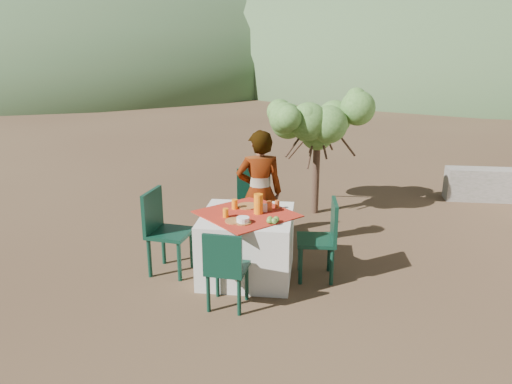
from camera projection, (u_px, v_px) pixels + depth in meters
ground at (305, 282)px, 5.66m from camera, size 160.00×160.00×0.00m
table at (247, 245)px, 5.74m from camera, size 1.30×1.30×0.76m
chair_far at (255, 202)px, 6.71m from camera, size 0.55×0.55×0.98m
chair_near at (225, 267)px, 4.97m from camera, size 0.43×0.43×0.85m
chair_left at (163, 228)px, 5.78m from camera, size 0.52×0.52×0.99m
chair_right at (323, 236)px, 5.63m from camera, size 0.45×0.45×0.93m
person at (260, 193)px, 6.25m from camera, size 0.65×0.49×1.60m
shrub_tree at (321, 128)px, 7.58m from camera, size 1.45×1.42×1.70m
hill_near_left at (68, 76)px, 36.19m from camera, size 40.00×40.00×16.00m
hill_near_right at (474, 74)px, 38.43m from camera, size 48.00×48.00×20.00m
hill_far_center at (282, 63)px, 55.44m from camera, size 60.00×60.00×24.00m
plate_far at (248, 206)px, 5.85m from camera, size 0.26×0.26×0.01m
plate_near at (235, 221)px, 5.37m from camera, size 0.21×0.21×0.01m
glass_far at (235, 204)px, 5.76m from camera, size 0.07×0.07×0.11m
glass_near at (226, 213)px, 5.49m from camera, size 0.06×0.06×0.10m
juice_pitcher at (258, 204)px, 5.59m from camera, size 0.10×0.10×0.23m
bowl_plate at (243, 222)px, 5.34m from camera, size 0.19×0.19×0.01m
white_bowl at (243, 220)px, 5.33m from camera, size 0.14×0.14×0.05m
jar_left at (269, 206)px, 5.72m from camera, size 0.07×0.07×0.11m
jar_right at (277, 204)px, 5.79m from camera, size 0.06×0.06×0.09m
napkin_holder at (264, 208)px, 5.67m from camera, size 0.07×0.05×0.09m
fruit_cluster at (272, 220)px, 5.32m from camera, size 0.13×0.12×0.07m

